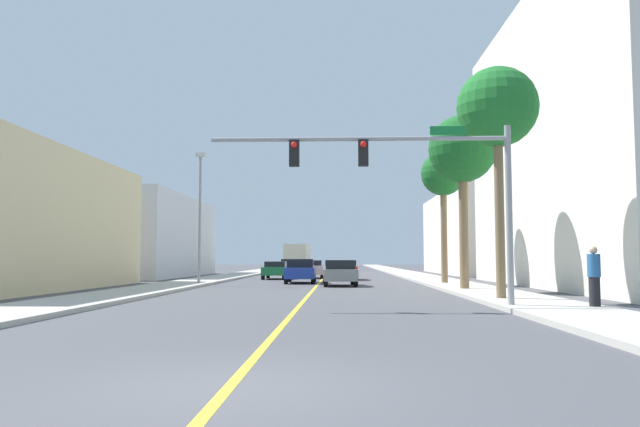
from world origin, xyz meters
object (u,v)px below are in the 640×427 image
at_px(street_lamp, 200,210).
at_px(palm_near, 497,110).
at_px(car_yellow, 291,266).
at_px(palm_mid, 462,151).
at_px(car_red, 345,269).
at_px(car_gray, 340,272).
at_px(car_green, 276,270).
at_px(car_blue, 301,271).
at_px(traffic_signal_mast, 412,172).
at_px(car_silver, 311,269).
at_px(palm_far, 443,176).
at_px(delivery_truck, 298,258).
at_px(pedestrian, 594,276).

xyz_separation_m(street_lamp, palm_near, (13.91, -12.40, 2.70)).
bearing_deg(car_yellow, palm_mid, -68.23).
relative_size(street_lamp, palm_near, 0.89).
relative_size(car_red, car_gray, 1.14).
distance_m(street_lamp, car_red, 13.47).
height_order(car_green, car_red, car_red).
xyz_separation_m(car_red, car_blue, (-2.87, -5.83, 0.04)).
relative_size(traffic_signal_mast, car_red, 2.06).
xyz_separation_m(palm_near, car_yellow, (-10.60, 36.48, -6.26)).
bearing_deg(street_lamp, car_red, 49.43).
relative_size(car_green, car_silver, 1.05).
distance_m(car_yellow, car_blue, 20.17).
xyz_separation_m(palm_mid, palm_far, (0.23, 6.89, -0.28)).
bearing_deg(car_green, delivery_truck, 89.43).
relative_size(palm_near, car_silver, 2.10).
bearing_deg(palm_near, car_gray, 115.06).
bearing_deg(palm_mid, car_blue, 131.38).
relative_size(palm_mid, car_gray, 2.07).
bearing_deg(palm_near, pedestrian, -64.38).
height_order(traffic_signal_mast, palm_near, palm_near).
bearing_deg(delivery_truck, car_blue, -83.91).
distance_m(street_lamp, delivery_truck, 32.44).
relative_size(car_blue, pedestrian, 2.52).
bearing_deg(street_lamp, palm_mid, -21.50).
bearing_deg(delivery_truck, pedestrian, -74.01).
relative_size(traffic_signal_mast, car_blue, 2.10).
relative_size(palm_mid, car_red, 1.81).
relative_size(palm_mid, car_green, 1.97).
bearing_deg(palm_near, car_silver, 107.49).
relative_size(car_yellow, car_gray, 0.97).
height_order(car_blue, delivery_truck, delivery_truck).
bearing_deg(delivery_truck, car_gray, -80.06).
bearing_deg(delivery_truck, street_lamp, -94.37).
height_order(car_silver, delivery_truck, delivery_truck).
bearing_deg(car_silver, car_yellow, 101.75).
bearing_deg(street_lamp, car_blue, 35.85).
bearing_deg(palm_near, traffic_signal_mast, -137.83).
distance_m(street_lamp, pedestrian, 22.75).
bearing_deg(pedestrian, traffic_signal_mast, -147.33).
height_order(street_lamp, car_silver, street_lamp).
xyz_separation_m(car_red, car_gray, (-0.39, -9.75, 0.01)).
xyz_separation_m(palm_far, car_gray, (-6.16, -1.27, -5.67)).
xyz_separation_m(traffic_signal_mast, car_blue, (-4.78, 19.64, -3.51)).
relative_size(traffic_signal_mast, car_silver, 2.35).
height_order(car_silver, pedestrian, pedestrian).
distance_m(traffic_signal_mast, car_green, 28.02).
height_order(palm_mid, car_green, palm_mid).
relative_size(car_yellow, car_blue, 0.86).
bearing_deg(palm_far, street_lamp, -174.45).
height_order(palm_mid, palm_far, palm_mid).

